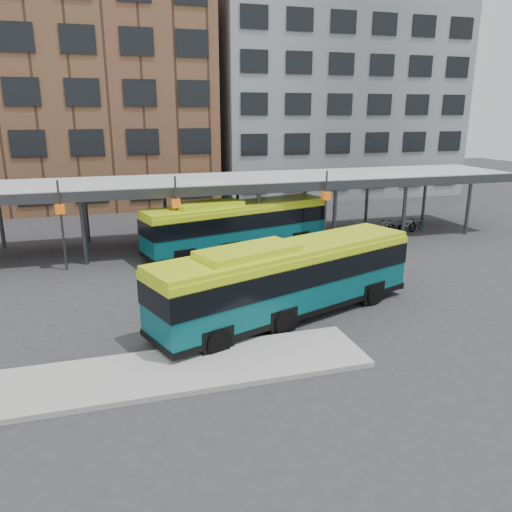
{
  "coord_description": "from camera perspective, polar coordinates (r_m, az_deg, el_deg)",
  "views": [
    {
      "loc": [
        -6.53,
        -17.63,
        8.16
      ],
      "look_at": [
        -0.27,
        3.4,
        1.8
      ],
      "focal_mm": 35.0,
      "sensor_mm": 36.0,
      "label": 1
    }
  ],
  "objects": [
    {
      "name": "bus_rear",
      "position": [
        29.95,
        -2.15,
        3.62
      ],
      "size": [
        11.81,
        5.39,
        3.19
      ],
      "rotation": [
        0.0,
        0.0,
        0.26
      ],
      "color": "#07484E",
      "rests_on": "ground"
    },
    {
      "name": "boarding_island",
      "position": [
        16.74,
        -11.26,
        -13.0
      ],
      "size": [
        14.0,
        3.0,
        0.18
      ],
      "primitive_type": "cube",
      "color": "gray",
      "rests_on": "ground"
    },
    {
      "name": "bike_rack",
      "position": [
        36.05,
        15.93,
        3.23
      ],
      "size": [
        4.82,
        1.28,
        1.05
      ],
      "color": "slate",
      "rests_on": "ground"
    },
    {
      "name": "building_grey",
      "position": [
        54.54,
        8.24,
        17.94
      ],
      "size": [
        24.0,
        14.0,
        20.0
      ],
      "primitive_type": "cube",
      "color": "slate",
      "rests_on": "ground"
    },
    {
      "name": "bus_front",
      "position": [
        20.23,
        3.56,
        -2.49
      ],
      "size": [
        12.0,
        6.39,
        3.27
      ],
      "rotation": [
        0.0,
        0.0,
        0.35
      ],
      "color": "#07484E",
      "rests_on": "ground"
    },
    {
      "name": "canopy",
      "position": [
        31.47,
        -4.6,
        8.34
      ],
      "size": [
        40.0,
        6.53,
        4.8
      ],
      "color": "#999B9E",
      "rests_on": "ground"
    },
    {
      "name": "ground",
      "position": [
        20.5,
        3.47,
        -7.33
      ],
      "size": [
        120.0,
        120.0,
        0.0
      ],
      "primitive_type": "plane",
      "color": "#28282B",
      "rests_on": "ground"
    },
    {
      "name": "building_brick",
      "position": [
        49.83,
        -21.69,
        18.35
      ],
      "size": [
        26.0,
        14.0,
        22.0
      ],
      "primitive_type": "cube",
      "color": "brown",
      "rests_on": "ground"
    }
  ]
}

